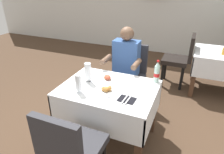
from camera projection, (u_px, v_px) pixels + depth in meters
name	position (u px, v px, depth m)	size (l,w,h in m)	color
ground_plane	(101.00, 138.00, 2.58)	(11.00, 11.00, 0.00)	#473323
main_dining_table	(109.00, 100.00, 2.35)	(1.06, 0.80, 0.74)	white
chair_far_diner_seat	(130.00, 74.00, 3.01)	(0.44, 0.50, 0.97)	#2D2D33
chair_near_camera_side	(71.00, 148.00, 1.70)	(0.44, 0.50, 0.97)	#2D2D33
seated_diner_far	(125.00, 66.00, 2.86)	(0.50, 0.46, 1.26)	#282D42
plate_near_camera	(105.00, 90.00, 2.16)	(0.25, 0.25, 0.07)	white
plate_far_diner	(108.00, 79.00, 2.41)	(0.25, 0.25, 0.07)	white
beer_glass_left	(88.00, 72.00, 2.33)	(0.07, 0.07, 0.24)	white
beer_glass_middle	(78.00, 83.00, 2.12)	(0.07, 0.07, 0.21)	white
cola_bottle_primary	(157.00, 72.00, 2.34)	(0.06, 0.06, 0.27)	silver
napkin_cutlery_set	(127.00, 99.00, 2.03)	(0.18, 0.19, 0.01)	black
background_chair_left	(181.00, 57.00, 3.61)	(0.50, 0.44, 0.97)	black
background_table_tumbler	(224.00, 51.00, 3.19)	(0.06, 0.06, 0.11)	#C68928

